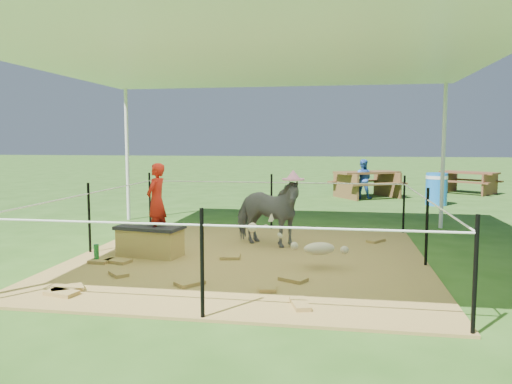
% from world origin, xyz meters
% --- Properties ---
extents(ground, '(90.00, 90.00, 0.00)m').
position_xyz_m(ground, '(0.00, 0.00, 0.00)').
color(ground, '#2D5919').
rests_on(ground, ground).
extents(hay_patch, '(4.60, 4.60, 0.03)m').
position_xyz_m(hay_patch, '(0.00, 0.00, 0.01)').
color(hay_patch, brown).
rests_on(hay_patch, ground).
extents(canopy_tent, '(6.30, 6.30, 2.90)m').
position_xyz_m(canopy_tent, '(0.00, 0.00, 2.69)').
color(canopy_tent, silver).
rests_on(canopy_tent, ground).
extents(rope_fence, '(4.54, 4.54, 1.00)m').
position_xyz_m(rope_fence, '(0.00, -0.00, 0.64)').
color(rope_fence, black).
rests_on(rope_fence, ground).
extents(straw_bale, '(0.87, 0.53, 0.37)m').
position_xyz_m(straw_bale, '(-1.33, -0.08, 0.21)').
color(straw_bale, '#B29240').
rests_on(straw_bale, hay_patch).
extents(dark_cloth, '(0.94, 0.58, 0.05)m').
position_xyz_m(dark_cloth, '(-1.33, -0.08, 0.42)').
color(dark_cloth, black).
rests_on(dark_cloth, straw_bale).
extents(woman, '(0.29, 0.39, 0.99)m').
position_xyz_m(woman, '(-1.23, -0.08, 0.89)').
color(woman, red).
rests_on(woman, straw_bale).
extents(green_bottle, '(0.07, 0.07, 0.23)m').
position_xyz_m(green_bottle, '(-1.88, -0.53, 0.14)').
color(green_bottle, '#19742B').
rests_on(green_bottle, hay_patch).
extents(pony, '(1.30, 0.96, 1.00)m').
position_xyz_m(pony, '(0.12, 0.81, 0.53)').
color(pony, '#47474C').
rests_on(pony, hay_patch).
extents(pink_hat, '(0.31, 0.31, 0.14)m').
position_xyz_m(pink_hat, '(0.12, 0.81, 1.11)').
color(pink_hat, pink).
rests_on(pink_hat, pony).
extents(foal, '(1.11, 0.85, 0.54)m').
position_xyz_m(foal, '(0.94, -0.36, 0.30)').
color(foal, beige).
rests_on(foal, hay_patch).
extents(trash_barrel, '(0.53, 0.53, 0.79)m').
position_xyz_m(trash_barrel, '(3.53, 6.39, 0.40)').
color(trash_barrel, blue).
rests_on(trash_barrel, ground).
extents(picnic_table_near, '(2.16, 2.00, 0.73)m').
position_xyz_m(picnic_table_near, '(1.93, 7.78, 0.37)').
color(picnic_table_near, brown).
rests_on(picnic_table_near, ground).
extents(picnic_table_far, '(1.95, 1.86, 0.66)m').
position_xyz_m(picnic_table_far, '(5.00, 9.36, 0.33)').
color(picnic_table_far, '#512F1C').
rests_on(picnic_table_far, ground).
extents(distant_person, '(0.58, 0.49, 1.08)m').
position_xyz_m(distant_person, '(1.80, 7.52, 0.54)').
color(distant_person, blue).
rests_on(distant_person, ground).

